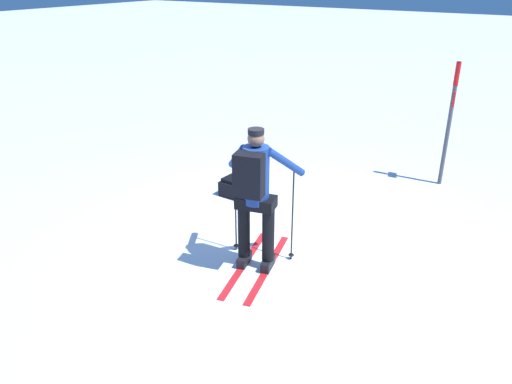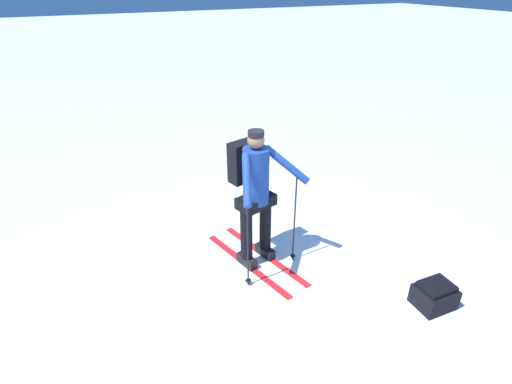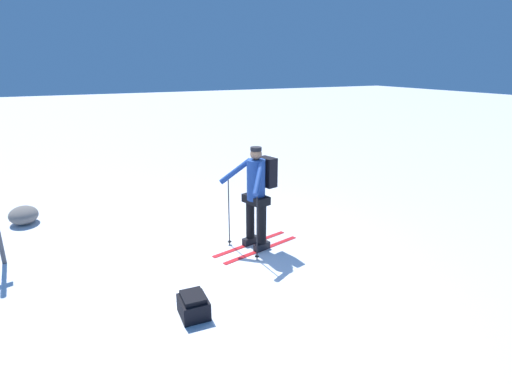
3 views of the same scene
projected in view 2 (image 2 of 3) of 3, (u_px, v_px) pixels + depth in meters
ground_plane at (286, 295)px, 4.67m from camera, size 80.00×80.00×0.00m
skier at (254, 190)px, 4.77m from camera, size 0.98×1.67×1.79m
dropped_backpack at (434, 295)px, 4.47m from camera, size 0.43×0.37×0.30m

